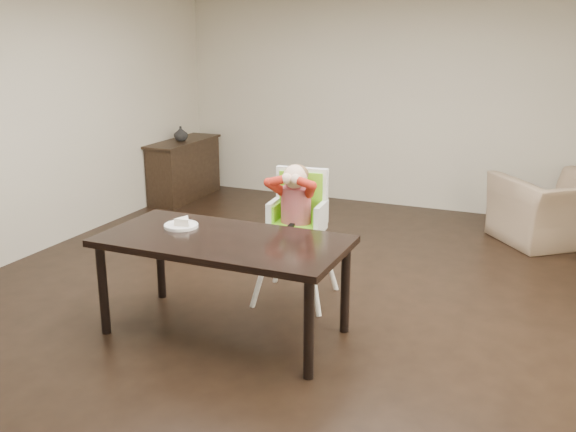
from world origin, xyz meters
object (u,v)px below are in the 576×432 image
(dining_table, at_px, (223,248))
(sideboard, at_px, (184,169))
(high_chair, at_px, (297,205))
(armchair, at_px, (556,199))

(dining_table, xyz_separation_m, sideboard, (-2.44, 3.32, -0.27))
(dining_table, height_order, high_chair, high_chair)
(sideboard, bearing_deg, high_chair, -42.99)
(armchair, height_order, sideboard, armchair)
(dining_table, bearing_deg, sideboard, 126.29)
(high_chair, distance_m, sideboard, 3.68)
(armchair, bearing_deg, high_chair, 12.70)
(armchair, xyz_separation_m, sideboard, (-4.63, 0.05, -0.08))
(high_chair, bearing_deg, sideboard, 131.79)
(armchair, bearing_deg, dining_table, 17.53)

